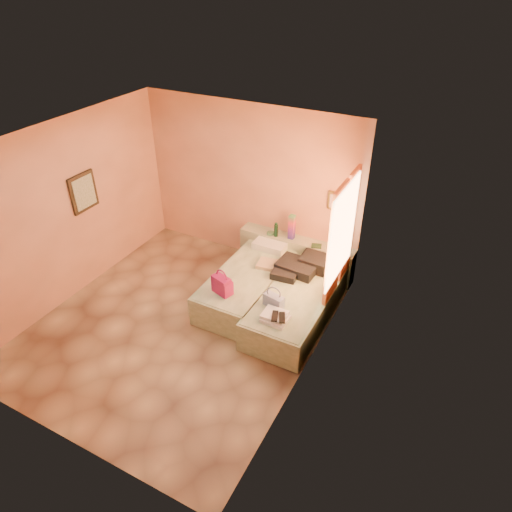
{
  "coord_description": "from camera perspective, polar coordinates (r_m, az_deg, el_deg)",
  "views": [
    {
      "loc": [
        3.42,
        -4.12,
        4.69
      ],
      "look_at": [
        0.84,
        0.85,
        0.99
      ],
      "focal_mm": 32.0,
      "sensor_mm": 36.0,
      "label": 1
    }
  ],
  "objects": [
    {
      "name": "green_book",
      "position": [
        7.63,
        7.57,
        1.26
      ],
      "size": [
        0.19,
        0.16,
        0.03
      ],
      "primitive_type": "cube",
      "rotation": [
        0.0,
        0.0,
        0.3
      ],
      "color": "#254628",
      "rests_on": "headboard_ledge"
    },
    {
      "name": "headboard_ledge",
      "position": [
        7.98,
        5.0,
        0.12
      ],
      "size": [
        2.05,
        0.3,
        0.65
      ],
      "primitive_type": "cube",
      "color": "#97A285",
      "rests_on": "ground"
    },
    {
      "name": "bed_left",
      "position": [
        7.37,
        -0.94,
        -3.6
      ],
      "size": [
        0.9,
        2.0,
        0.5
      ],
      "primitive_type": "cube",
      "rotation": [
        0.0,
        0.0,
        0.0
      ],
      "color": "beige",
      "rests_on": "ground"
    },
    {
      "name": "bed_right",
      "position": [
        6.96,
        5.03,
        -6.32
      ],
      "size": [
        0.9,
        2.0,
        0.5
      ],
      "primitive_type": "cube",
      "rotation": [
        0.0,
        0.0,
        0.0
      ],
      "color": "beige",
      "rests_on": "ground"
    },
    {
      "name": "magenta_handbag",
      "position": [
        6.74,
        -4.24,
        -3.59
      ],
      "size": [
        0.35,
        0.26,
        0.29
      ],
      "primitive_type": "cube",
      "rotation": [
        0.0,
        0.0,
        -0.31
      ],
      "color": "#9F1355",
      "rests_on": "bed_left"
    },
    {
      "name": "clothes_pile",
      "position": [
        7.2,
        5.6,
        -1.34
      ],
      "size": [
        0.68,
        0.68,
        0.2
      ],
      "primitive_type": "cube",
      "rotation": [
        0.0,
        0.0,
        -0.02
      ],
      "color": "black",
      "rests_on": "bed_right"
    },
    {
      "name": "rainbow_box",
      "position": [
        7.72,
        4.5,
        3.64
      ],
      "size": [
        0.1,
        0.1,
        0.44
      ],
      "primitive_type": "cube",
      "rotation": [
        0.0,
        0.0,
        -0.02
      ],
      "color": "#9F1355",
      "rests_on": "headboard_ledge"
    },
    {
      "name": "small_dish",
      "position": [
        7.92,
        1.83,
        2.87
      ],
      "size": [
        0.17,
        0.17,
        0.03
      ],
      "primitive_type": "cylinder",
      "rotation": [
        0.0,
        0.0,
        -0.37
      ],
      "color": "#498759",
      "rests_on": "headboard_ledge"
    },
    {
      "name": "sandal_pair",
      "position": [
        6.21,
        2.78,
        -7.65
      ],
      "size": [
        0.23,
        0.26,
        0.02
      ],
      "primitive_type": "cube",
      "rotation": [
        0.0,
        0.0,
        0.34
      ],
      "color": "black",
      "rests_on": "towel_stack"
    },
    {
      "name": "khaki_garment",
      "position": [
        7.34,
        1.65,
        -1.08
      ],
      "size": [
        0.41,
        0.35,
        0.06
      ],
      "primitive_type": "cube",
      "rotation": [
        0.0,
        0.0,
        0.15
      ],
      "color": "tan",
      "rests_on": "bed_left"
    },
    {
      "name": "water_bottle",
      "position": [
        7.81,
        2.52,
        3.29
      ],
      "size": [
        0.08,
        0.08,
        0.25
      ],
      "primitive_type": "cylinder",
      "rotation": [
        0.0,
        0.0,
        -0.17
      ],
      "color": "#143924",
      "rests_on": "headboard_ledge"
    },
    {
      "name": "room_walls",
      "position": [
        6.38,
        -6.28,
        6.16
      ],
      "size": [
        4.02,
        4.51,
        2.81
      ],
      "color": "#EEA77F",
      "rests_on": "ground"
    },
    {
      "name": "ground",
      "position": [
        7.11,
        -9.3,
        -8.35
      ],
      "size": [
        4.5,
        4.5,
        0.0
      ],
      "primitive_type": "plane",
      "color": "tan",
      "rests_on": "ground"
    },
    {
      "name": "flower_vase",
      "position": [
        7.52,
        10.55,
        1.35
      ],
      "size": [
        0.23,
        0.23,
        0.23
      ],
      "primitive_type": "cube",
      "rotation": [
        0.0,
        0.0,
        0.34
      ],
      "color": "white",
      "rests_on": "headboard_ledge"
    },
    {
      "name": "towel_stack",
      "position": [
        6.3,
        2.44,
        -7.68
      ],
      "size": [
        0.36,
        0.31,
        0.1
      ],
      "primitive_type": "cube",
      "rotation": [
        0.0,
        0.0,
        -0.03
      ],
      "color": "white",
      "rests_on": "bed_right"
    },
    {
      "name": "blue_handbag",
      "position": [
        6.5,
        2.22,
        -5.63
      ],
      "size": [
        0.32,
        0.19,
        0.19
      ],
      "primitive_type": "cube",
      "rotation": [
        0.0,
        0.0,
        -0.2
      ],
      "color": "#415B9C",
      "rests_on": "bed_right"
    }
  ]
}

